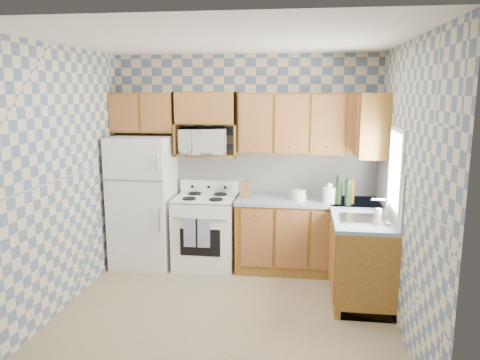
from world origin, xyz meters
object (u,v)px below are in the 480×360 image
(refrigerator, at_px, (144,201))
(stove_body, at_px, (206,232))
(electric_kettle, at_px, (329,195))
(microwave, at_px, (203,141))

(refrigerator, xyz_separation_m, stove_body, (0.80, 0.03, -0.39))
(electric_kettle, bearing_deg, refrigerator, 177.36)
(microwave, bearing_deg, electric_kettle, -20.59)
(refrigerator, bearing_deg, microwave, 12.54)
(refrigerator, bearing_deg, stove_body, 1.78)
(microwave, bearing_deg, stove_body, -80.28)
(stove_body, bearing_deg, refrigerator, -178.22)
(refrigerator, relative_size, electric_kettle, 8.73)
(refrigerator, xyz_separation_m, microwave, (0.75, 0.17, 0.77))
(microwave, distance_m, electric_kettle, 1.73)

